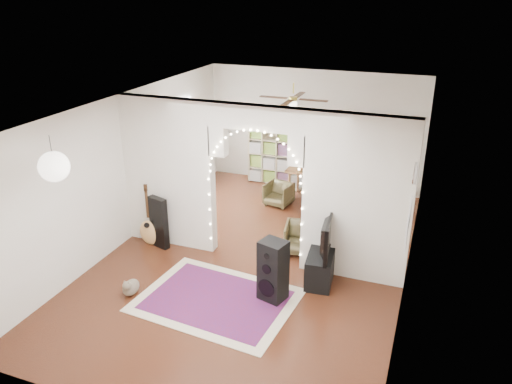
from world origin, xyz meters
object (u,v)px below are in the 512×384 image
(dining_chair_left, at_px, (279,194))
(dining_chair_right, at_px, (301,238))
(acoustic_guitar, at_px, (149,223))
(bookcase, at_px, (278,154))
(media_console, at_px, (321,264))
(dining_table, at_px, (317,172))
(floor_speaker, at_px, (273,271))

(dining_chair_left, relative_size, dining_chair_right, 0.92)
(acoustic_guitar, bearing_deg, bookcase, 52.66)
(acoustic_guitar, height_order, media_console, acoustic_guitar)
(acoustic_guitar, xyz_separation_m, dining_table, (2.35, 3.04, 0.24))
(dining_table, xyz_separation_m, dining_chair_right, (0.32, -2.32, -0.41))
(floor_speaker, xyz_separation_m, dining_table, (-0.31, 3.87, 0.20))
(floor_speaker, height_order, media_console, floor_speaker)
(acoustic_guitar, relative_size, floor_speaker, 1.03)
(bookcase, bearing_deg, floor_speaker, -57.08)
(bookcase, height_order, dining_chair_right, bookcase)
(acoustic_guitar, height_order, dining_table, acoustic_guitar)
(dining_chair_left, bearing_deg, dining_chair_right, -50.64)
(acoustic_guitar, relative_size, dining_table, 0.82)
(dining_table, bearing_deg, floor_speaker, -83.66)
(dining_chair_left, bearing_deg, dining_table, 45.29)
(dining_chair_right, bearing_deg, media_console, -63.34)
(floor_speaker, height_order, bookcase, bookcase)
(dining_chair_right, bearing_deg, acoustic_guitar, -175.11)
(floor_speaker, distance_m, dining_chair_left, 3.53)
(dining_table, relative_size, dining_chair_right, 2.08)
(floor_speaker, distance_m, media_console, 1.02)
(floor_speaker, relative_size, dining_table, 0.79)
(bookcase, relative_size, dining_chair_right, 2.46)
(floor_speaker, height_order, dining_chair_left, floor_speaker)
(bookcase, bearing_deg, acoustic_guitar, -92.52)
(acoustic_guitar, relative_size, media_console, 1.01)
(acoustic_guitar, height_order, dining_chair_right, acoustic_guitar)
(media_console, bearing_deg, dining_table, 100.02)
(media_console, bearing_deg, dining_chair_left, 115.81)
(media_console, xyz_separation_m, dining_table, (-0.86, 3.04, 0.43))
(acoustic_guitar, height_order, dining_chair_left, acoustic_guitar)
(floor_speaker, relative_size, dining_chair_left, 1.79)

